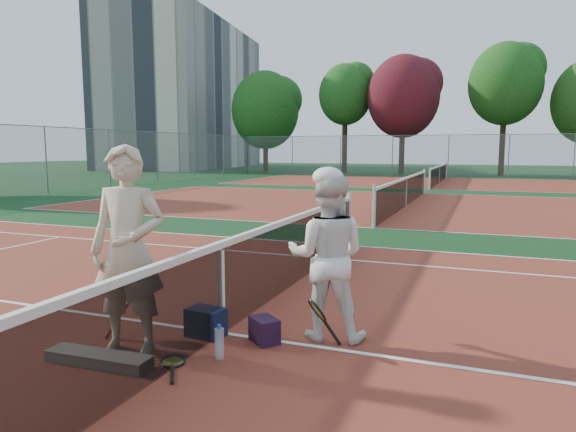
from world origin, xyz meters
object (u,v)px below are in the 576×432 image
at_px(sports_bag_purple, 264,330).
at_px(racket_spare, 173,361).
at_px(apartment_block, 186,98).
at_px(sports_bag_navy, 206,322).
at_px(net_main, 222,288).
at_px(racket_red, 130,313).
at_px(racket_black_held, 317,324).
at_px(player_a, 128,250).
at_px(player_b, 327,257).
at_px(water_bottle, 219,344).

bearing_deg(sports_bag_purple, racket_spare, -127.01).
height_order(apartment_block, sports_bag_navy, apartment_block).
height_order(net_main, racket_red, net_main).
bearing_deg(racket_spare, apartment_block, -0.98).
bearing_deg(sports_bag_navy, net_main, 47.32).
bearing_deg(racket_black_held, sports_bag_purple, -39.92).
xyz_separation_m(player_a, sports_bag_purple, (1.14, 0.68, -0.89)).
bearing_deg(player_a, apartment_block, 107.84).
relative_size(player_a, sports_bag_purple, 6.37).
bearing_deg(racket_black_held, net_main, -45.20).
bearing_deg(sports_bag_navy, player_b, 19.96).
height_order(racket_spare, sports_bag_navy, sports_bag_navy).
height_order(player_b, sports_bag_navy, player_b).
distance_m(racket_red, sports_bag_purple, 1.46).
distance_m(apartment_block, player_a, 52.87).
bearing_deg(sports_bag_navy, racket_black_held, 4.40).
bearing_deg(player_b, racket_red, 10.94).
bearing_deg(player_a, racket_black_held, 9.13).
xyz_separation_m(net_main, player_b, (1.09, 0.31, 0.37)).
bearing_deg(water_bottle, player_b, 49.36).
height_order(racket_spare, water_bottle, water_bottle).
height_order(racket_red, racket_spare, racket_red).
height_order(player_b, racket_red, player_b).
distance_m(net_main, water_bottle, 0.77).
bearing_deg(player_b, apartment_block, -66.04).
bearing_deg(net_main, player_b, 15.69).
height_order(apartment_block, racket_spare, apartment_block).
bearing_deg(net_main, sports_bag_purple, -7.69).
relative_size(racket_black_held, sports_bag_navy, 1.33).
xyz_separation_m(racket_black_held, sports_bag_navy, (-1.22, -0.09, -0.10)).
distance_m(sports_bag_navy, water_bottle, 0.64).
distance_m(apartment_block, player_b, 52.91).
bearing_deg(net_main, apartment_block, 122.47).
xyz_separation_m(sports_bag_navy, water_bottle, (0.43, -0.48, -0.00)).
distance_m(racket_black_held, sports_bag_navy, 1.23).
xyz_separation_m(player_b, racket_black_held, (0.00, -0.35, -0.62)).
bearing_deg(racket_red, water_bottle, -47.03).
distance_m(net_main, sports_bag_purple, 0.66).
height_order(net_main, water_bottle, net_main).
xyz_separation_m(racket_black_held, sports_bag_purple, (-0.56, -0.03, -0.13)).
bearing_deg(player_a, net_main, 37.54).
xyz_separation_m(racket_red, racket_spare, (0.82, -0.42, -0.25)).
relative_size(sports_bag_navy, water_bottle, 1.30).
bearing_deg(net_main, racket_black_held, -2.14).
height_order(apartment_block, sports_bag_purple, apartment_block).
bearing_deg(racket_spare, sports_bag_purple, -69.90).
distance_m(net_main, player_a, 1.10).
height_order(racket_red, sports_bag_purple, racket_red).
bearing_deg(racket_spare, racket_black_held, -87.60).
bearing_deg(water_bottle, player_a, -171.08).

